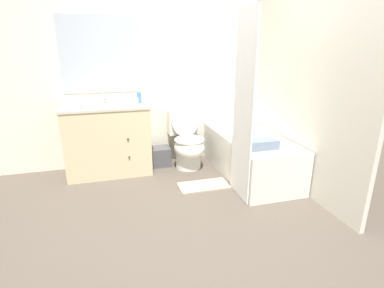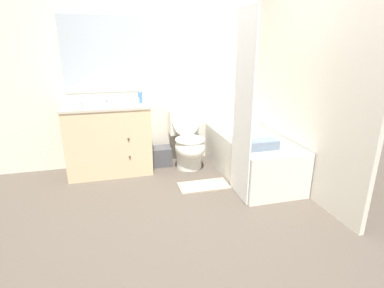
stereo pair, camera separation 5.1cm
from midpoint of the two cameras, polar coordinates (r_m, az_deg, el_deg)
ground_plane at (r=2.86m, az=1.35°, el=-15.28°), size 14.00×14.00×0.00m
wall_back at (r=4.12m, az=-6.03°, el=13.66°), size 8.00×0.06×2.50m
wall_right at (r=3.76m, az=17.45°, el=12.46°), size 0.05×2.75×2.50m
vanity_cabinet at (r=3.93m, az=-16.01°, el=0.89°), size 1.04×0.55×0.88m
sink_faucet at (r=4.01m, az=-16.62°, el=8.06°), size 0.14×0.12×0.12m
toilet at (r=4.00m, az=-1.21°, el=0.16°), size 0.42×0.64×0.84m
bathtub at (r=3.87m, az=10.45°, el=-1.97°), size 0.71×1.56×0.51m
shower_curtain at (r=3.07m, az=9.27°, el=6.50°), size 0.01×0.44×1.92m
wastebasket at (r=4.14m, az=-6.49°, el=-2.37°), size 0.28×0.23×0.25m
tissue_box at (r=3.89m, az=-11.66°, el=8.24°), size 0.14×0.14×0.10m
soap_dispenser at (r=3.85m, az=-10.39°, el=8.73°), size 0.06×0.06×0.17m
hand_towel_folded at (r=3.74m, az=-22.39°, el=6.81°), size 0.21×0.18×0.08m
bath_towel_folded at (r=3.32m, az=12.66°, el=-0.02°), size 0.34×0.18×0.10m
bath_mat at (r=3.56m, az=1.84°, el=-7.92°), size 0.59×0.29×0.02m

